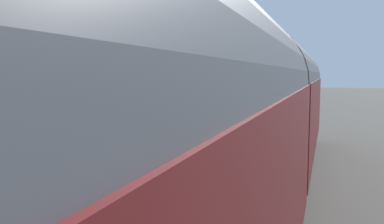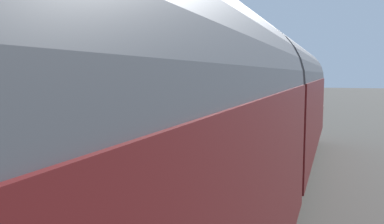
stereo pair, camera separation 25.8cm
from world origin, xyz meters
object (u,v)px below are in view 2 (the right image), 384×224
tree_behind_building (109,51)px  station_sign_board (234,96)px  station_building (68,96)px  bench_by_lamp (178,114)px  planter_by_door (152,110)px  tree_mid_background (108,51)px  bench_platform_end (221,103)px  bench_mid_platform (231,101)px  planter_corner_building (211,114)px  bench_near_building (209,107)px  planter_bench_right (262,104)px  train (245,118)px

tree_behind_building → station_sign_board: bearing=-114.7°
station_building → bench_by_lamp: bearing=-10.3°
planter_by_door → station_sign_board: 4.65m
station_sign_board → tree_mid_background: tree_mid_background is taller
bench_by_lamp → bench_platform_end: 6.39m
tree_mid_background → bench_mid_platform: bearing=-103.9°
planter_corner_building → tree_behind_building: 10.47m
planter_corner_building → planter_by_door: planter_corner_building is taller
bench_platform_end → bench_mid_platform: bearing=0.8°
planter_by_door → tree_mid_background: tree_mid_background is taller
planter_by_door → tree_mid_background: 12.97m
bench_by_lamp → tree_mid_background: 16.39m
station_sign_board → tree_behind_building: (4.36, 9.46, 2.50)m
bench_platform_end → tree_mid_background: tree_mid_background is taller
tree_behind_building → planter_corner_building: bearing=-120.7°
bench_by_lamp → tree_behind_building: size_ratio=0.19×
bench_near_building → station_sign_board: 2.50m
planter_bench_right → planter_by_door: bearing=148.0°
planter_bench_right → tree_mid_background: (2.00, 12.91, 3.77)m
tree_mid_background → train: bearing=-140.2°
train → bench_platform_end: train is taller
planter_bench_right → station_sign_board: bearing=-179.1°
station_building → planter_corner_building: station_building is taller
bench_near_building → station_sign_board: size_ratio=0.90×
train → planter_bench_right: size_ratio=27.52×
planter_bench_right → planter_corner_building: (-8.40, 0.80, 0.13)m
tree_behind_building → planter_by_door: bearing=-127.3°
planter_bench_right → station_sign_board: (-7.68, -0.11, 0.92)m
station_building → bench_by_lamp: station_building is taller
train → tree_mid_background: tree_mid_background is taller
bench_near_building → tree_mid_background: tree_mid_background is taller
train → bench_by_lamp: 8.43m
tree_mid_background → tree_behind_building: 6.42m
bench_platform_end → bench_near_building: (-2.82, -0.18, 0.00)m
station_building → planter_bench_right: bearing=-10.8°
bench_near_building → planter_bench_right: size_ratio=1.85×
bench_near_building → planter_bench_right: bearing=-15.1°
bench_near_building → tree_mid_background: bearing=54.5°
bench_platform_end → planter_bench_right: 3.69m
planter_corner_building → tree_behind_building: bearing=59.3°
bench_mid_platform → tree_behind_building: (-2.59, 7.50, 3.21)m
station_sign_board → tree_mid_background: (9.68, 13.02, 2.85)m
planter_bench_right → tree_behind_building: (-3.33, 9.35, 3.42)m
bench_by_lamp → tree_behind_building: (6.28, 7.45, 3.21)m
bench_mid_platform → tree_mid_background: tree_mid_background is taller
tree_behind_building → bench_platform_end: bearing=-89.1°
planter_corner_building → tree_mid_background: 16.37m
station_building → planter_by_door: size_ratio=10.25×
bench_by_lamp → planter_by_door: size_ratio=2.11×
station_sign_board → tree_behind_building: size_ratio=0.21×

